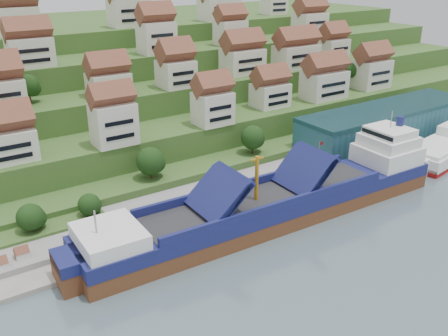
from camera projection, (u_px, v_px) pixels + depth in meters
ground at (289, 214)px, 110.70m from camera, size 300.00×300.00×0.00m
quay at (309, 168)px, 132.02m from camera, size 180.00×14.00×2.20m
pebble_beach at (0, 270)px, 89.85m from camera, size 45.00×20.00×1.00m
hillside at (108, 79)px, 185.72m from camera, size 260.00×128.00×31.00m
hillside_village at (165, 61)px, 147.94m from camera, size 156.84×64.71×28.90m
hillside_trees at (167, 100)px, 135.44m from camera, size 135.61×62.33×30.79m
warehouse at (386, 123)px, 147.64m from camera, size 60.00×15.00×10.00m
flagpole at (319, 155)px, 124.98m from camera, size 1.28×0.16×8.00m
cargo_ship at (281, 203)px, 107.70m from camera, size 85.40×15.68×18.95m
second_ship at (444, 150)px, 140.41m from camera, size 31.26×15.70×8.66m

